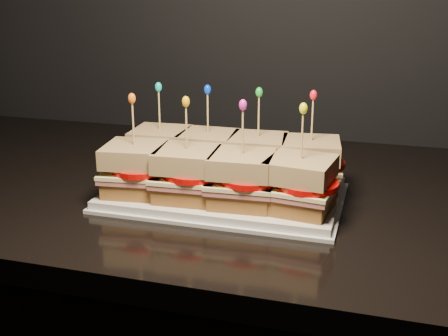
# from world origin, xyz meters

# --- Properties ---
(granite_slab) EXTENTS (2.59, 0.73, 0.04)m
(granite_slab) POSITION_xyz_m (-0.34, 1.65, 0.91)
(granite_slab) COLOR black
(granite_slab) RESTS_ON cabinet
(platter) EXTENTS (0.38, 0.23, 0.02)m
(platter) POSITION_xyz_m (-0.49, 1.57, 0.94)
(platter) COLOR white
(platter) RESTS_ON granite_slab
(platter_rim) EXTENTS (0.39, 0.24, 0.01)m
(platter_rim) POSITION_xyz_m (-0.49, 1.57, 0.94)
(platter_rim) COLOR white
(platter_rim) RESTS_ON granite_slab
(sandwich_0_bread_bot) EXTENTS (0.10, 0.10, 0.03)m
(sandwich_0_bread_bot) POSITION_xyz_m (-0.62, 1.62, 0.96)
(sandwich_0_bread_bot) COLOR brown
(sandwich_0_bread_bot) RESTS_ON platter
(sandwich_0_ham) EXTENTS (0.11, 0.10, 0.01)m
(sandwich_0_ham) POSITION_xyz_m (-0.62, 1.62, 0.98)
(sandwich_0_ham) COLOR #B06057
(sandwich_0_ham) RESTS_ON sandwich_0_bread_bot
(sandwich_0_cheese) EXTENTS (0.11, 0.10, 0.01)m
(sandwich_0_cheese) POSITION_xyz_m (-0.62, 1.62, 0.99)
(sandwich_0_cheese) COLOR #FFEDA0
(sandwich_0_cheese) RESTS_ON sandwich_0_ham
(sandwich_0_tomato) EXTENTS (0.09, 0.09, 0.01)m
(sandwich_0_tomato) POSITION_xyz_m (-0.61, 1.62, 1.00)
(sandwich_0_tomato) COLOR red
(sandwich_0_tomato) RESTS_ON sandwich_0_cheese
(sandwich_0_bread_top) EXTENTS (0.10, 0.10, 0.03)m
(sandwich_0_bread_top) POSITION_xyz_m (-0.62, 1.62, 1.02)
(sandwich_0_bread_top) COLOR brown
(sandwich_0_bread_top) RESTS_ON sandwich_0_tomato
(sandwich_0_pick) EXTENTS (0.00, 0.00, 0.09)m
(sandwich_0_pick) POSITION_xyz_m (-0.62, 1.62, 1.06)
(sandwich_0_pick) COLOR tan
(sandwich_0_pick) RESTS_ON sandwich_0_bread_top
(sandwich_0_frill) EXTENTS (0.01, 0.01, 0.02)m
(sandwich_0_frill) POSITION_xyz_m (-0.62, 1.62, 1.11)
(sandwich_0_frill) COLOR #06B4A5
(sandwich_0_frill) RESTS_ON sandwich_0_pick
(sandwich_1_bread_bot) EXTENTS (0.09, 0.09, 0.03)m
(sandwich_1_bread_bot) POSITION_xyz_m (-0.53, 1.62, 0.96)
(sandwich_1_bread_bot) COLOR brown
(sandwich_1_bread_bot) RESTS_ON platter
(sandwich_1_ham) EXTENTS (0.10, 0.10, 0.01)m
(sandwich_1_ham) POSITION_xyz_m (-0.53, 1.62, 0.98)
(sandwich_1_ham) COLOR #B06057
(sandwich_1_ham) RESTS_ON sandwich_1_bread_bot
(sandwich_1_cheese) EXTENTS (0.10, 0.10, 0.01)m
(sandwich_1_cheese) POSITION_xyz_m (-0.53, 1.62, 0.99)
(sandwich_1_cheese) COLOR #FFEDA0
(sandwich_1_cheese) RESTS_ON sandwich_1_ham
(sandwich_1_tomato) EXTENTS (0.09, 0.09, 0.01)m
(sandwich_1_tomato) POSITION_xyz_m (-0.52, 1.62, 1.00)
(sandwich_1_tomato) COLOR red
(sandwich_1_tomato) RESTS_ON sandwich_1_cheese
(sandwich_1_bread_top) EXTENTS (0.09, 0.09, 0.03)m
(sandwich_1_bread_top) POSITION_xyz_m (-0.53, 1.62, 1.02)
(sandwich_1_bread_top) COLOR brown
(sandwich_1_bread_top) RESTS_ON sandwich_1_tomato
(sandwich_1_pick) EXTENTS (0.00, 0.00, 0.09)m
(sandwich_1_pick) POSITION_xyz_m (-0.53, 1.62, 1.06)
(sandwich_1_pick) COLOR tan
(sandwich_1_pick) RESTS_ON sandwich_1_bread_top
(sandwich_1_frill) EXTENTS (0.01, 0.01, 0.02)m
(sandwich_1_frill) POSITION_xyz_m (-0.53, 1.62, 1.11)
(sandwich_1_frill) COLOR #0535E0
(sandwich_1_frill) RESTS_ON sandwich_1_pick
(sandwich_2_bread_bot) EXTENTS (0.10, 0.10, 0.03)m
(sandwich_2_bread_bot) POSITION_xyz_m (-0.44, 1.62, 0.96)
(sandwich_2_bread_bot) COLOR brown
(sandwich_2_bread_bot) RESTS_ON platter
(sandwich_2_ham) EXTENTS (0.11, 0.10, 0.01)m
(sandwich_2_ham) POSITION_xyz_m (-0.44, 1.62, 0.98)
(sandwich_2_ham) COLOR #B06057
(sandwich_2_ham) RESTS_ON sandwich_2_bread_bot
(sandwich_2_cheese) EXTENTS (0.11, 0.11, 0.01)m
(sandwich_2_cheese) POSITION_xyz_m (-0.44, 1.62, 0.99)
(sandwich_2_cheese) COLOR #FFEDA0
(sandwich_2_cheese) RESTS_ON sandwich_2_ham
(sandwich_2_tomato) EXTENTS (0.09, 0.09, 0.01)m
(sandwich_2_tomato) POSITION_xyz_m (-0.43, 1.62, 1.00)
(sandwich_2_tomato) COLOR red
(sandwich_2_tomato) RESTS_ON sandwich_2_cheese
(sandwich_2_bread_top) EXTENTS (0.10, 0.10, 0.03)m
(sandwich_2_bread_top) POSITION_xyz_m (-0.44, 1.62, 1.02)
(sandwich_2_bread_top) COLOR brown
(sandwich_2_bread_top) RESTS_ON sandwich_2_tomato
(sandwich_2_pick) EXTENTS (0.00, 0.00, 0.09)m
(sandwich_2_pick) POSITION_xyz_m (-0.44, 1.62, 1.06)
(sandwich_2_pick) COLOR tan
(sandwich_2_pick) RESTS_ON sandwich_2_bread_top
(sandwich_2_frill) EXTENTS (0.01, 0.01, 0.02)m
(sandwich_2_frill) POSITION_xyz_m (-0.44, 1.62, 1.11)
(sandwich_2_frill) COLOR green
(sandwich_2_frill) RESTS_ON sandwich_2_pick
(sandwich_3_bread_bot) EXTENTS (0.10, 0.10, 0.03)m
(sandwich_3_bread_bot) POSITION_xyz_m (-0.35, 1.62, 0.96)
(sandwich_3_bread_bot) COLOR brown
(sandwich_3_bread_bot) RESTS_ON platter
(sandwich_3_ham) EXTENTS (0.11, 0.11, 0.01)m
(sandwich_3_ham) POSITION_xyz_m (-0.35, 1.62, 0.98)
(sandwich_3_ham) COLOR #B06057
(sandwich_3_ham) RESTS_ON sandwich_3_bread_bot
(sandwich_3_cheese) EXTENTS (0.12, 0.11, 0.01)m
(sandwich_3_cheese) POSITION_xyz_m (-0.35, 1.62, 0.99)
(sandwich_3_cheese) COLOR #FFEDA0
(sandwich_3_cheese) RESTS_ON sandwich_3_ham
(sandwich_3_tomato) EXTENTS (0.09, 0.09, 0.01)m
(sandwich_3_tomato) POSITION_xyz_m (-0.34, 1.62, 1.00)
(sandwich_3_tomato) COLOR red
(sandwich_3_tomato) RESTS_ON sandwich_3_cheese
(sandwich_3_bread_top) EXTENTS (0.11, 0.11, 0.03)m
(sandwich_3_bread_top) POSITION_xyz_m (-0.35, 1.62, 1.02)
(sandwich_3_bread_top) COLOR brown
(sandwich_3_bread_top) RESTS_ON sandwich_3_tomato
(sandwich_3_pick) EXTENTS (0.00, 0.00, 0.09)m
(sandwich_3_pick) POSITION_xyz_m (-0.35, 1.62, 1.06)
(sandwich_3_pick) COLOR tan
(sandwich_3_pick) RESTS_ON sandwich_3_bread_top
(sandwich_3_frill) EXTENTS (0.01, 0.01, 0.02)m
(sandwich_3_frill) POSITION_xyz_m (-0.35, 1.62, 1.11)
(sandwich_3_frill) COLOR red
(sandwich_3_frill) RESTS_ON sandwich_3_pick
(sandwich_4_bread_bot) EXTENTS (0.10, 0.10, 0.03)m
(sandwich_4_bread_bot) POSITION_xyz_m (-0.62, 1.51, 0.96)
(sandwich_4_bread_bot) COLOR brown
(sandwich_4_bread_bot) RESTS_ON platter
(sandwich_4_ham) EXTENTS (0.11, 0.11, 0.01)m
(sandwich_4_ham) POSITION_xyz_m (-0.62, 1.51, 0.98)
(sandwich_4_ham) COLOR #B06057
(sandwich_4_ham) RESTS_ON sandwich_4_bread_bot
(sandwich_4_cheese) EXTENTS (0.11, 0.11, 0.01)m
(sandwich_4_cheese) POSITION_xyz_m (-0.62, 1.51, 0.99)
(sandwich_4_cheese) COLOR #FFEDA0
(sandwich_4_cheese) RESTS_ON sandwich_4_ham
(sandwich_4_tomato) EXTENTS (0.09, 0.09, 0.01)m
(sandwich_4_tomato) POSITION_xyz_m (-0.61, 1.51, 1.00)
(sandwich_4_tomato) COLOR red
(sandwich_4_tomato) RESTS_ON sandwich_4_cheese
(sandwich_4_bread_top) EXTENTS (0.10, 0.10, 0.03)m
(sandwich_4_bread_top) POSITION_xyz_m (-0.62, 1.51, 1.02)
(sandwich_4_bread_top) COLOR brown
(sandwich_4_bread_top) RESTS_ON sandwich_4_tomato
(sandwich_4_pick) EXTENTS (0.00, 0.00, 0.09)m
(sandwich_4_pick) POSITION_xyz_m (-0.62, 1.51, 1.06)
(sandwich_4_pick) COLOR tan
(sandwich_4_pick) RESTS_ON sandwich_4_bread_top
(sandwich_4_frill) EXTENTS (0.01, 0.01, 0.02)m
(sandwich_4_frill) POSITION_xyz_m (-0.62, 1.51, 1.11)
(sandwich_4_frill) COLOR orange
(sandwich_4_frill) RESTS_ON sandwich_4_pick
(sandwich_5_bread_bot) EXTENTS (0.10, 0.10, 0.03)m
(sandwich_5_bread_bot) POSITION_xyz_m (-0.53, 1.51, 0.96)
(sandwich_5_bread_bot) COLOR brown
(sandwich_5_bread_bot) RESTS_ON platter
(sandwich_5_ham) EXTENTS (0.11, 0.10, 0.01)m
(sandwich_5_ham) POSITION_xyz_m (-0.53, 1.51, 0.98)
(sandwich_5_ham) COLOR #B06057
(sandwich_5_ham) RESTS_ON sandwich_5_bread_bot
(sandwich_5_cheese) EXTENTS (0.11, 0.10, 0.01)m
(sandwich_5_cheese) POSITION_xyz_m (-0.53, 1.51, 0.99)
(sandwich_5_cheese) COLOR #FFEDA0
(sandwich_5_cheese) RESTS_ON sandwich_5_ham
(sandwich_5_tomato) EXTENTS (0.09, 0.09, 0.01)m
(sandwich_5_tomato) POSITION_xyz_m (-0.52, 1.51, 1.00)
(sandwich_5_tomato) COLOR red
(sandwich_5_tomato) RESTS_ON sandwich_5_cheese
(sandwich_5_bread_top) EXTENTS (0.10, 0.10, 0.03)m
(sandwich_5_bread_top) POSITION_xyz_m (-0.53, 1.51, 1.02)
(sandwich_5_bread_top) COLOR brown
(sandwich_5_bread_top) RESTS_ON sandwich_5_tomato
(sandwich_5_pick) EXTENTS (0.00, 0.00, 0.09)m
(sandwich_5_pick) POSITION_xyz_m (-0.53, 1.51, 1.06)
(sandwich_5_pick) COLOR tan
(sandwich_5_pick) RESTS_ON sandwich_5_bread_top
(sandwich_5_frill) EXTENTS (0.01, 0.01, 0.02)m
(sandwich_5_frill) POSITION_xyz_m (-0.53, 1.51, 1.11)
(sandwich_5_frill) COLOR #E9A30D
(sandwich_5_frill) RESTS_ON sandwich_5_pick
(sandwich_6_bread_bot) EXTENTS (0.10, 0.10, 0.03)m
(sandwich_6_bread_bot) POSITION_xyz_m (-0.44, 1.51, 0.96)
(sandwich_6_bread_bot) COLOR brown
(sandwich_6_bread_bot) RESTS_ON platter
(sandwich_6_ham) EXTENTS (0.11, 0.10, 0.01)m
(sandwich_6_ham) POSITION_xyz_m (-0.44, 1.51, 0.98)
(sandwich_6_ham) COLOR #B06057
(sandwich_6_ham) RESTS_ON sandwich_6_bread_bot
(sandwich_6_cheese) EXTENTS (0.11, 0.11, 0.01)m
(sandwich_6_cheese) POSITION_xyz_m (-0.44, 1.51, 0.99)
(sandwich_6_cheese) COLOR #FFEDA0
(sandwich_6_cheese) RESTS_ON sandwich_6_ham
(sandwich_6_tomato) EXTENTS (0.09, 0.09, 0.01)m
(sandwich_6_tomato) POSITION_xyz_m (-0.43, 1.51, 1.00)
(sandwich_6_tomato) COLOR red
(sandwich_6_tomato) RESTS_ON sandwich_6_cheese
(sandwich_6_bread_top) EXTENTS (0.10, 0.10, 0.03)m
(sandwich_6_bread_top) POSITION_xyz_m (-0.44, 1.51, 1.02)
(sandwich_6_bread_top) COLOR brown
(sandwich_6_bread_top) RESTS_ON sandwich_6_tomato
(sandwich_6_pick) EXTENTS (0.00, 0.00, 0.09)m
(sandwich_6_pick) POSITION_xyz_m (-0.44, 1.51, 1.06)
(sandwich_6_pick) COLOR tan
(sandwich_6_pick) RESTS_ON sandwich_6_bread_top
(sandwich_6_frill) EXTENTS (0.01, 0.01, 0.02)m
(sandwich_6_frill) POSITION_xyz_m (-0.44, 1.51, 1.11)
(sandwich_6_frill) COLOR #CE22A0
(sandwich_6_frill) RESTS_ON sandwich_6_pick
(sandwich_7_bread_bot) EXTENTS (0.10, 0.10, 0.03)m
(sandwich_7_bread_bot) POSITION_xyz_m (-0.35, 1.51, 0.96)
(sandwich_7_bread_bot) COLOR brown
(sandwich_7_bread_bot) RESTS_ON platter
(sandwich_7_ham) EXTENTS (0.11, 0.11, 0.01)m
(sandwich_7_ham) POSITION_xyz_m (-0.35, 1.51, 0.98)
(sandwich_7_ham) COLOR #B06057
(sandwich_7_ham) RESTS_ON sandwich_7_bread_bot
(sandwich_7_cheese) EXTENTS (0.11, 0.11, 0.01)m
(sandwich_7_cheese) POSITION_xyz_m (-0.35, 1.51, 0.99)
(sandwich_7_cheese) COLOR #FFEDA0
(sandwich_7_cheese) RESTS_ON sandwich_7_ham
(sandwich_7_tomato) EXTENTS (0.09, 0.09, 0.01)m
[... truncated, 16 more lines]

